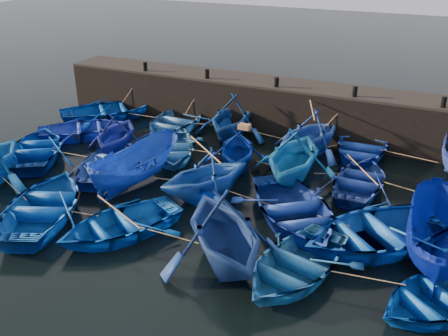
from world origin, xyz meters
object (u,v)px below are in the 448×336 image
at_px(boat_0, 109,110).
at_px(boat_8, 172,147).
at_px(wooden_crate, 244,127).
at_px(boat_13, 38,148).

relative_size(boat_0, boat_8, 1.15).
distance_m(boat_8, wooden_crate, 4.02).
bearing_deg(wooden_crate, boat_0, 162.71).
relative_size(boat_0, boat_13, 1.07).
bearing_deg(boat_8, wooden_crate, -29.66).
relative_size(boat_0, wooden_crate, 10.47).
distance_m(boat_13, wooden_crate, 9.99).
height_order(boat_0, wooden_crate, wooden_crate).
xyz_separation_m(boat_13, wooden_crate, (9.41, 2.96, 1.56)).
height_order(boat_8, wooden_crate, wooden_crate).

